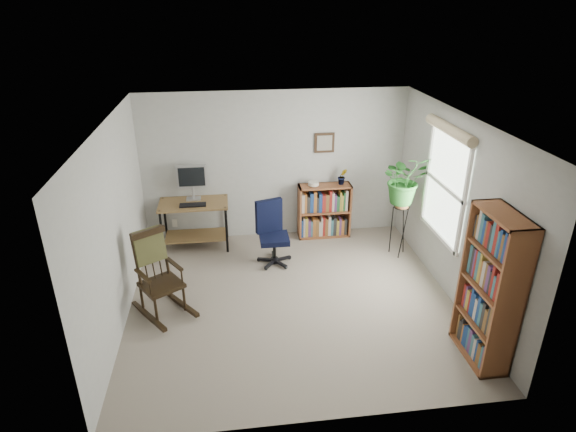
{
  "coord_description": "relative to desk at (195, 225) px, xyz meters",
  "views": [
    {
      "loc": [
        -0.74,
        -5.27,
        3.68
      ],
      "look_at": [
        0.0,
        0.4,
        1.05
      ],
      "focal_mm": 30.0,
      "sensor_mm": 36.0,
      "label": 1
    }
  ],
  "objects": [
    {
      "name": "wall_front",
      "position": [
        1.31,
        -3.7,
        0.82
      ],
      "size": [
        4.2,
        0.0,
        2.4
      ],
      "primitive_type": "cube",
      "color": "#B3B3AF",
      "rests_on": "ground"
    },
    {
      "name": "low_bookshelf",
      "position": [
        2.1,
        0.12,
        0.07
      ],
      "size": [
        0.85,
        0.28,
        0.9
      ],
      "primitive_type": null,
      "color": "brown",
      "rests_on": "floor"
    },
    {
      "name": "ceiling",
      "position": [
        1.31,
        -1.7,
        2.02
      ],
      "size": [
        4.2,
        4.0,
        0.0
      ],
      "primitive_type": "cube",
      "color": "silver",
      "rests_on": "ground"
    },
    {
      "name": "monitor",
      "position": [
        0.0,
        0.14,
        0.66
      ],
      "size": [
        0.46,
        0.16,
        0.56
      ],
      "primitive_type": null,
      "color": "#ADAEB2",
      "rests_on": "desk"
    },
    {
      "name": "window",
      "position": [
        3.37,
        -1.4,
        1.02
      ],
      "size": [
        0.12,
        1.2,
        1.5
      ],
      "primitive_type": null,
      "color": "white",
      "rests_on": "wall_right"
    },
    {
      "name": "keyboard",
      "position": [
        0.0,
        -0.12,
        0.39
      ],
      "size": [
        0.4,
        0.15,
        0.02
      ],
      "primitive_type": "cube",
      "color": "black",
      "rests_on": "desk"
    },
    {
      "name": "spider_plant",
      "position": [
        3.11,
        -0.66,
        1.22
      ],
      "size": [
        1.69,
        1.88,
        1.46
      ],
      "primitive_type": "imported",
      "color": "#256824",
      "rests_on": "plant_stand"
    },
    {
      "name": "office_chair",
      "position": [
        1.18,
        -0.69,
        0.11
      ],
      "size": [
        0.67,
        0.67,
        0.97
      ],
      "primitive_type": null,
      "rotation": [
        0.0,
        0.0,
        0.3
      ],
      "color": "black",
      "rests_on": "floor"
    },
    {
      "name": "desk",
      "position": [
        0.0,
        0.0,
        0.0
      ],
      "size": [
        1.06,
        0.58,
        0.76
      ],
      "primitive_type": null,
      "color": "olive",
      "rests_on": "floor"
    },
    {
      "name": "tall_bookshelf",
      "position": [
        3.23,
        -3.02,
        0.49
      ],
      "size": [
        0.33,
        0.76,
        1.74
      ],
      "primitive_type": null,
      "color": "brown",
      "rests_on": "floor"
    },
    {
      "name": "wall_back",
      "position": [
        1.31,
        0.3,
        0.82
      ],
      "size": [
        4.2,
        0.0,
        2.4
      ],
      "primitive_type": "cube",
      "color": "#B3B3AF",
      "rests_on": "ground"
    },
    {
      "name": "floor",
      "position": [
        1.31,
        -1.7,
        -0.38
      ],
      "size": [
        4.2,
        4.0,
        0.0
      ],
      "primitive_type": "cube",
      "color": "gray",
      "rests_on": "ground"
    },
    {
      "name": "wall_right",
      "position": [
        3.41,
        -1.7,
        0.82
      ],
      "size": [
        0.0,
        4.0,
        2.4
      ],
      "primitive_type": "cube",
      "color": "#B3B3AF",
      "rests_on": "ground"
    },
    {
      "name": "rocking_chair",
      "position": [
        -0.34,
        -1.74,
        0.17
      ],
      "size": [
        1.0,
        1.12,
        1.11
      ],
      "primitive_type": null,
      "rotation": [
        0.0,
        0.0,
        0.57
      ],
      "color": "black",
      "rests_on": "floor"
    },
    {
      "name": "potted_plant_small",
      "position": [
        2.38,
        0.13,
        0.57
      ],
      "size": [
        0.13,
        0.24,
        0.11
      ],
      "primitive_type": "imported",
      "color": "#256824",
      "rests_on": "low_bookshelf"
    },
    {
      "name": "framed_picture",
      "position": [
        2.1,
        0.27,
        1.18
      ],
      "size": [
        0.32,
        0.04,
        0.32
      ],
      "primitive_type": null,
      "color": "black",
      "rests_on": "wall_back"
    },
    {
      "name": "plant_stand",
      "position": [
        3.11,
        -0.66,
        0.09
      ],
      "size": [
        0.3,
        0.3,
        0.94
      ],
      "primitive_type": null,
      "rotation": [
        0.0,
        0.0,
        0.16
      ],
      "color": "black",
      "rests_on": "floor"
    },
    {
      "name": "wall_left",
      "position": [
        -0.79,
        -1.7,
        0.82
      ],
      "size": [
        0.0,
        4.0,
        2.4
      ],
      "primitive_type": "cube",
      "color": "#B3B3AF",
      "rests_on": "ground"
    }
  ]
}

